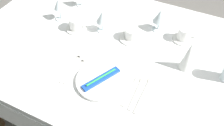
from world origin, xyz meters
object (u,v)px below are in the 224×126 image
Objects in this scene: fork_inner at (72,66)px; wine_glass_left at (59,6)px; fork_outer at (77,68)px; coffee_cup_far at (76,23)px; dinner_knife at (131,90)px; spoon_soup at (138,89)px; toothbrush_package at (101,78)px; coffee_cup_left at (185,34)px; wine_glass_centre at (160,17)px; dinner_plate at (101,81)px; napkin_folded at (188,56)px; spoon_dessert at (145,90)px; coffee_cup_right at (132,33)px; wine_glass_right at (102,18)px.

fork_inner is 1.61× the size of wine_glass_left.
coffee_cup_far is at bearing 121.35° from fork_outer.
coffee_cup_far is at bearing 149.76° from dinner_knife.
wine_glass_left is (-0.65, 0.30, 0.10)m from spoon_soup.
toothbrush_package is 2.03× the size of coffee_cup_left.
dinner_plate is at bearing -103.23° from wine_glass_centre.
toothbrush_package is 1.17× the size of napkin_folded.
dinner_plate is at bearing -120.21° from coffee_cup_left.
wine_glass_centre is 0.61m from wine_glass_left.
fork_outer is at bearing 179.56° from dinner_knife.
dinner_plate is 0.53m from wine_glass_centre.
toothbrush_package is 0.44m from coffee_cup_far.
coffee_cup_right is (-0.21, 0.32, 0.04)m from spoon_dessert.
wine_glass_centre is (0.44, 0.21, 0.05)m from coffee_cup_far.
coffee_cup_left is at bearing -8.44° from wine_glass_centre.
fork_inner is 0.66m from coffee_cup_left.
fork_outer is at bearing -86.39° from wine_glass_right.
napkin_folded is at bearing 24.88° from fork_inner.
dinner_plate reaches higher than fork_outer.
coffee_cup_far is 0.76× the size of wine_glass_centre.
fork_inner is (-0.19, 0.03, -0.01)m from dinner_plate.
dinner_plate is 0.19m from fork_inner.
wine_glass_right is at bearing 93.61° from fork_outer.
napkin_folded reaches higher than toothbrush_package.
fork_inner is 1.32× the size of napkin_folded.
wine_glass_left is at bearing -177.27° from wine_glass_right.
wine_glass_left reaches higher than wine_glass_right.
wine_glass_left is (-0.59, -0.17, 0.00)m from wine_glass_centre.
coffee_cup_far is 0.78× the size of wine_glass_right.
wine_glass_centre reaches higher than dinner_knife.
coffee_cup_left reaches higher than coffee_cup_far.
napkin_folded is (0.50, 0.25, 0.08)m from fork_outer.
spoon_soup is 2.05× the size of coffee_cup_left.
wine_glass_left reaches higher than coffee_cup_right.
wine_glass_left is at bearing 154.92° from spoon_soup.
spoon_dessert is (0.40, 0.02, 0.00)m from fork_inner.
dinner_knife is 1.56× the size of wine_glass_centre.
coffee_cup_left is at bearing 44.38° from fork_inner.
dinner_plate is 0.45m from napkin_folded.
dinner_plate is 0.22m from spoon_dessert.
coffee_cup_far reaches higher than spoon_soup.
napkin_folded is (0.52, -0.08, -0.01)m from wine_glass_right.
fork_inner is 1.05× the size of dinner_knife.
fork_inner is at bearing -122.35° from wine_glass_centre.
coffee_cup_left is at bearing 77.33° from spoon_soup.
fork_outer is at bearing -119.41° from wine_glass_centre.
dinner_knife is 1.07× the size of spoon_soup.
spoon_soup is at bearing 11.40° from toothbrush_package.
wine_glass_right is (-0.18, 0.35, 0.08)m from dinner_plate.
wine_glass_right is at bearing -177.34° from coffee_cup_right.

